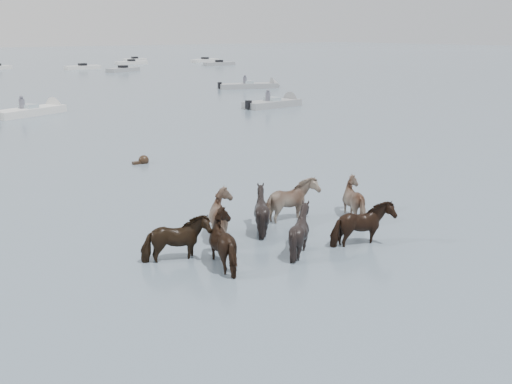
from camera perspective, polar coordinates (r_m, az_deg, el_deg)
ground at (r=12.64m, az=2.08°, el=-9.52°), size 400.00×400.00×0.00m
pony_herd at (r=15.23m, az=1.98°, el=-3.02°), size 7.65×3.89×1.49m
swimming_pony at (r=24.63m, az=-11.25°, el=3.07°), size 0.72×0.44×0.44m
motorboat_c at (r=41.55m, az=-20.89°, el=7.63°), size 5.59×3.56×1.92m
motorboat_d at (r=42.89m, az=2.37°, el=8.87°), size 5.23×1.96×1.92m
motorboat_e at (r=56.69m, az=0.03°, el=10.57°), size 6.32×3.64×1.92m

